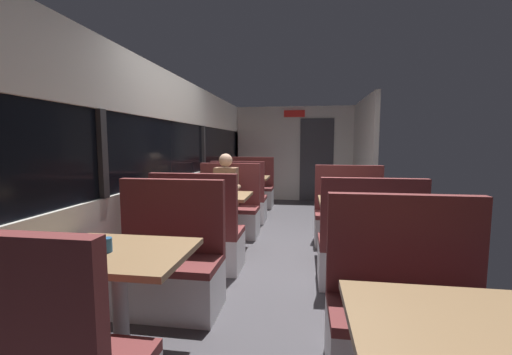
{
  "coord_description": "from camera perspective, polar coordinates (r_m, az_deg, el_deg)",
  "views": [
    {
      "loc": [
        0.27,
        -3.95,
        1.42
      ],
      "look_at": [
        -0.46,
        0.94,
        0.89
      ],
      "focal_mm": 23.03,
      "sensor_mm": 36.0,
      "label": 1
    }
  ],
  "objects": [
    {
      "name": "carriage_end_bulkhead",
      "position": [
        8.16,
        7.02,
        4.03
      ],
      "size": [
        2.9,
        0.11,
        2.3
      ],
      "color": "beige",
      "rests_on": "ground_plane"
    },
    {
      "name": "bench_mid_window_facing_entry",
      "position": [
        5.11,
        -4.91,
        -6.3
      ],
      "size": [
        0.95,
        0.5,
        1.1
      ],
      "color": "silver",
      "rests_on": "ground_plane"
    },
    {
      "name": "carriage_aisle_panel_right",
      "position": [
        7.06,
        18.15,
        3.57
      ],
      "size": [
        0.08,
        2.4,
        2.3
      ],
      "primitive_type": "cube",
      "color": "beige",
      "rests_on": "ground_plane"
    },
    {
      "name": "bench_rear_aisle_facing_entry",
      "position": [
        4.82,
        15.85,
        -7.26
      ],
      "size": [
        0.95,
        0.5,
        1.1
      ],
      "color": "silver",
      "rests_on": "ground_plane"
    },
    {
      "name": "bench_far_window_facing_end",
      "position": [
        5.96,
        -2.92,
        -4.49
      ],
      "size": [
        0.95,
        0.5,
        1.1
      ],
      "color": "silver",
      "rests_on": "ground_plane"
    },
    {
      "name": "bench_mid_window_facing_end",
      "position": [
        3.81,
        -9.86,
        -10.69
      ],
      "size": [
        0.95,
        0.5,
        1.1
      ],
      "color": "silver",
      "rests_on": "ground_plane"
    },
    {
      "name": "dining_table_rear_aisle",
      "position": [
        4.08,
        17.23,
        -5.24
      ],
      "size": [
        0.9,
        0.7,
        0.74
      ],
      "color": "#9E9EA3",
      "rests_on": "ground_plane"
    },
    {
      "name": "bench_near_window_facing_entry",
      "position": [
        3.02,
        -15.38,
        -15.36
      ],
      "size": [
        0.95,
        0.5,
        1.1
      ],
      "color": "silver",
      "rests_on": "ground_plane"
    },
    {
      "name": "dining_table_mid_window",
      "position": [
        4.38,
        -7.06,
        -4.23
      ],
      "size": [
        0.9,
        0.7,
        0.74
      ],
      "color": "#9E9EA3",
      "rests_on": "ground_plane"
    },
    {
      "name": "dining_table_far_window",
      "position": [
        6.6,
        -1.73,
        -0.74
      ],
      "size": [
        0.9,
        0.7,
        0.74
      ],
      "color": "#9E9EA3",
      "rests_on": "ground_plane"
    },
    {
      "name": "bench_far_window_facing_entry",
      "position": [
        7.32,
        -0.76,
        -2.52
      ],
      "size": [
        0.95,
        0.5,
        1.1
      ],
      "color": "silver",
      "rests_on": "ground_plane"
    },
    {
      "name": "bench_front_aisle_facing_entry",
      "position": [
        2.33,
        24.97,
        -22.43
      ],
      "size": [
        0.95,
        0.5,
        1.1
      ],
      "color": "silver",
      "rests_on": "ground_plane"
    },
    {
      "name": "carriage_window_panel_left",
      "position": [
        4.32,
        -14.99,
        1.72
      ],
      "size": [
        0.09,
        8.48,
        2.3
      ],
      "color": "beige",
      "rests_on": "ground_plane"
    },
    {
      "name": "dining_table_near_window",
      "position": [
        2.33,
        -22.77,
        -13.97
      ],
      "size": [
        0.9,
        0.7,
        0.74
      ],
      "color": "#9E9EA3",
      "rests_on": "ground_plane"
    },
    {
      "name": "ground_plane",
      "position": [
        4.21,
        4.46,
        -13.8
      ],
      "size": [
        3.3,
        9.2,
        0.02
      ],
      "primitive_type": "cube",
      "color": "#423F44"
    },
    {
      "name": "coffee_cup_primary",
      "position": [
        4.41,
        -7.75,
        -2.27
      ],
      "size": [
        0.07,
        0.07,
        0.09
      ],
      "color": "#26598C",
      "rests_on": "dining_table_mid_window"
    },
    {
      "name": "seated_passenger",
      "position": [
        5.0,
        -5.12,
        -4.13
      ],
      "size": [
        0.47,
        0.55,
        1.26
      ],
      "color": "#26262D",
      "rests_on": "ground_plane"
    },
    {
      "name": "dining_table_front_aisle",
      "position": [
        1.61,
        33.2,
        -23.9
      ],
      "size": [
        0.9,
        0.7,
        0.74
      ],
      "color": "#9E9EA3",
      "rests_on": "ground_plane"
    },
    {
      "name": "coffee_cup_secondary",
      "position": [
        2.28,
        -24.56,
        -10.62
      ],
      "size": [
        0.07,
        0.07,
        0.09
      ],
      "color": "#26598C",
      "rests_on": "dining_table_near_window"
    },
    {
      "name": "bench_rear_aisle_facing_end",
      "position": [
        3.49,
        18.84,
        -12.49
      ],
      "size": [
        0.95,
        0.5,
        1.1
      ],
      "color": "silver",
      "rests_on": "ground_plane"
    }
  ]
}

